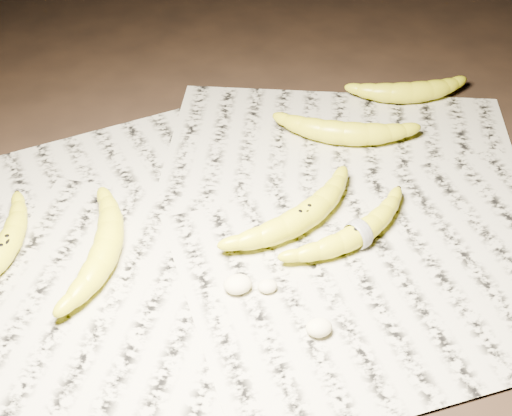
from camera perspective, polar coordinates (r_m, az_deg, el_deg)
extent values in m
plane|color=black|center=(0.98, 0.94, -2.94)|extent=(3.00, 3.00, 0.00)
cube|color=#AEAB95|center=(0.99, 0.31, -2.10)|extent=(0.90, 0.70, 0.01)
torus|color=white|center=(0.97, 8.20, -1.93)|extent=(0.02, 0.04, 0.04)
ellipsoid|color=beige|center=(0.90, -1.48, -5.94)|extent=(0.04, 0.03, 0.02)
ellipsoid|color=beige|center=(0.86, 5.08, -9.34)|extent=(0.03, 0.03, 0.02)
ellipsoid|color=beige|center=(0.90, 0.92, -6.10)|extent=(0.03, 0.02, 0.01)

